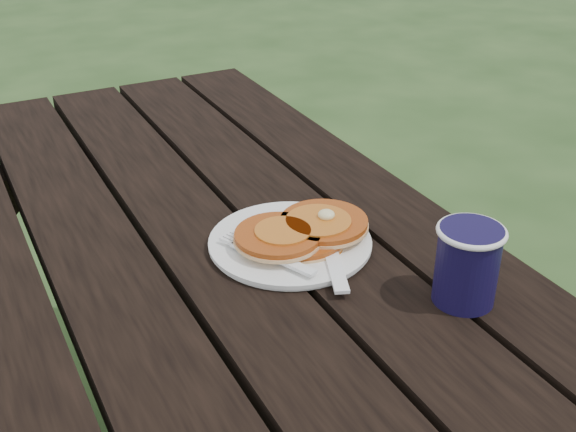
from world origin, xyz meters
name	(u,v)px	position (x,y,z in m)	size (l,w,h in m)	color
plate	(290,243)	(0.10, 0.08, 0.76)	(0.23, 0.23, 0.01)	white
pancake_stack	(303,231)	(0.12, 0.08, 0.77)	(0.20, 0.13, 0.04)	#AF4913
knife	(332,255)	(0.13, 0.02, 0.76)	(0.02, 0.18, 0.01)	white
fork	(282,260)	(0.06, 0.03, 0.77)	(0.03, 0.16, 0.01)	white
coffee_cup	(468,261)	(0.24, -0.13, 0.81)	(0.09, 0.09, 0.11)	#120C33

